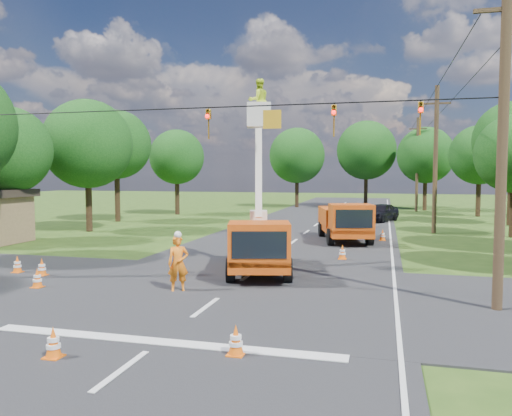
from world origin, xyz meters
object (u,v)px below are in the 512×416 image
(distant_car, at_px, (381,212))
(tree_right_e, at_px, (480,155))
(bucket_truck, at_px, (259,232))
(traffic_cone_1, at_px, (236,340))
(pole_right_far, at_px, (417,164))
(tree_left_d, at_px, (87,144))
(pole_right_near, at_px, (503,139))
(tree_far_c, at_px, (426,155))
(traffic_cone_3, at_px, (342,252))
(traffic_cone_6, at_px, (17,265))
(tree_left_f, at_px, (177,157))
(second_truck, at_px, (345,221))
(traffic_cone_0, at_px, (53,343))
(traffic_cone_7, at_px, (383,235))
(traffic_cone_4, at_px, (37,278))
(traffic_cone_5, at_px, (42,267))
(tree_left_c, at_px, (7,151))
(ground_worker, at_px, (178,264))
(tree_right_d, at_px, (512,140))
(tree_far_a, at_px, (297,156))
(tree_left_e, at_px, (116,145))
(pole_right_mid, at_px, (436,158))
(traffic_cone_2, at_px, (283,258))
(tree_far_b, at_px, (366,150))

(distant_car, xyz_separation_m, tree_right_e, (8.91, 7.41, 5.03))
(bucket_truck, relative_size, traffic_cone_1, 11.21)
(pole_right_far, xyz_separation_m, tree_left_d, (-23.50, -25.00, 1.02))
(pole_right_near, relative_size, tree_far_c, 1.09)
(traffic_cone_3, bearing_deg, traffic_cone_6, -152.52)
(tree_left_d, bearing_deg, tree_left_f, 89.24)
(second_truck, height_order, traffic_cone_6, second_truck)
(traffic_cone_0, height_order, traffic_cone_7, same)
(traffic_cone_4, relative_size, pole_right_near, 0.07)
(traffic_cone_5, xyz_separation_m, tree_left_c, (-8.52, 8.13, 5.08))
(bucket_truck, relative_size, traffic_cone_3, 11.21)
(traffic_cone_0, xyz_separation_m, traffic_cone_7, (6.95, 21.63, 0.00))
(traffic_cone_5, bearing_deg, distant_car, 64.27)
(ground_worker, xyz_separation_m, traffic_cone_5, (-6.30, 1.03, -0.62))
(distant_car, height_order, traffic_cone_7, distant_car)
(tree_right_d, xyz_separation_m, tree_far_a, (-19.80, 16.00, -0.49))
(bucket_truck, relative_size, ground_worker, 4.06)
(tree_left_e, bearing_deg, second_truck, -21.77)
(pole_right_near, bearing_deg, traffic_cone_3, 123.99)
(tree_right_e, bearing_deg, traffic_cone_3, -111.05)
(second_truck, height_order, tree_far_c, tree_far_c)
(tree_right_e, bearing_deg, pole_right_near, -98.61)
(pole_right_mid, bearing_deg, pole_right_near, -90.00)
(pole_right_far, bearing_deg, pole_right_near, -90.00)
(traffic_cone_4, bearing_deg, tree_left_c, 134.36)
(pole_right_far, bearing_deg, tree_far_a, 167.47)
(traffic_cone_6, bearing_deg, tree_far_c, 65.23)
(pole_right_far, bearing_deg, traffic_cone_0, -102.48)
(pole_right_mid, distance_m, tree_right_d, 9.55)
(ground_worker, xyz_separation_m, tree_left_d, (-13.32, 15.16, 5.14))
(ground_worker, distance_m, tree_far_a, 43.60)
(tree_left_d, bearing_deg, pole_right_near, -32.55)
(pole_right_mid, bearing_deg, traffic_cone_4, -126.01)
(tree_far_c, bearing_deg, traffic_cone_2, -103.21)
(ground_worker, xyz_separation_m, traffic_cone_1, (3.70, -5.37, -0.62))
(second_truck, distance_m, traffic_cone_5, 17.18)
(traffic_cone_1, xyz_separation_m, traffic_cone_2, (-1.12, 10.92, 0.00))
(distant_car, xyz_separation_m, tree_left_c, (-21.39, -18.59, 4.66))
(distant_car, bearing_deg, tree_far_b, 118.13)
(pole_right_mid, relative_size, tree_far_c, 1.09)
(pole_right_near, xyz_separation_m, tree_right_d, (6.30, 27.00, 1.57))
(ground_worker, height_order, tree_left_e, tree_left_e)
(traffic_cone_4, relative_size, pole_right_mid, 0.07)
(pole_right_far, relative_size, tree_left_f, 1.19)
(traffic_cone_6, xyz_separation_m, tree_far_b, (12.35, 43.86, 6.45))
(tree_left_e, xyz_separation_m, tree_far_a, (11.80, 21.00, -0.30))
(second_truck, distance_m, pole_right_near, 15.68)
(bucket_truck, distance_m, ground_worker, 4.32)
(traffic_cone_4, distance_m, tree_left_d, 18.89)
(traffic_cone_1, bearing_deg, traffic_cone_7, 81.41)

